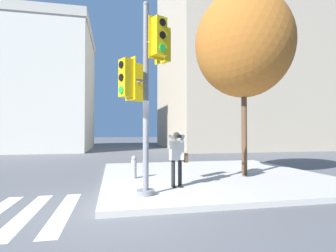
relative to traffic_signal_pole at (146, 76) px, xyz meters
name	(u,v)px	position (x,y,z in m)	size (l,w,h in m)	color
ground_plane	(120,210)	(-0.65, -0.71, -3.13)	(160.00, 160.00, 0.00)	#5B5B5E
sidewalk_corner	(212,175)	(2.85, 2.79, -3.06)	(8.00, 8.00, 0.14)	#BCB7AD
traffic_signal_pole	(146,76)	(0.00, 0.00, 0.00)	(1.38, 1.42, 4.90)	slate
person_photographer	(177,154)	(1.00, 0.75, -2.06)	(0.58, 0.54, 1.57)	black
street_tree	(244,44)	(3.90, 2.26, 1.82)	(3.58, 3.58, 6.79)	brown
fire_hydrant	(134,167)	(-0.11, 2.40, -2.61)	(0.19, 0.25, 0.77)	#99999E
building_left	(31,88)	(-8.52, 20.47, 2.76)	(11.18, 10.97, 11.75)	beige
building_right	(239,47)	(12.82, 20.07, 7.97)	(16.20, 14.07, 22.18)	tan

